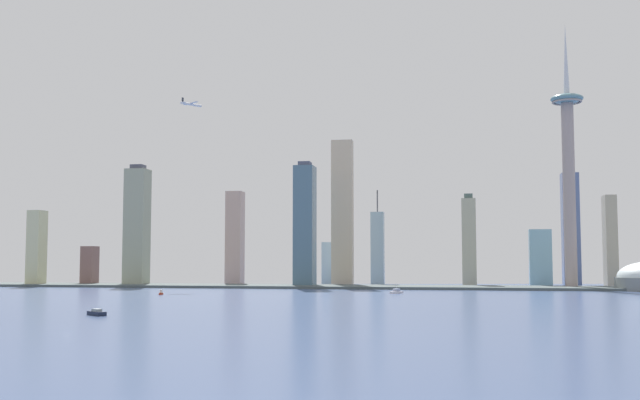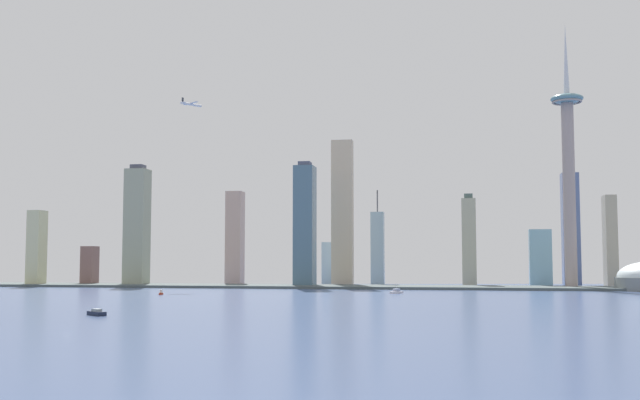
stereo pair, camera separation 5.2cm
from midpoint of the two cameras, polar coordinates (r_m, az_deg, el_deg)
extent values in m
plane|color=#3B4F7A|center=(362.95, -18.51, -9.42)|extent=(6000.00, 6000.00, 0.00)
cube|color=#4C5757|center=(874.44, -1.03, -6.53)|extent=(894.85, 78.14, 2.89)
cylinder|color=#A4938F|center=(888.20, 18.26, 0.51)|extent=(13.52, 13.52, 212.99)
ellipsoid|color=slate|center=(903.30, 18.09, 7.26)|extent=(36.03, 36.03, 10.69)
torus|color=#A4938F|center=(902.56, 18.10, 7.03)|extent=(32.76, 32.76, 2.14)
cone|color=silver|center=(913.57, 18.02, 10.08)|extent=(6.76, 6.76, 81.16)
cube|color=#C5A394|center=(981.75, -6.42, -2.86)|extent=(20.22, 21.26, 119.97)
cube|color=slate|center=(885.76, -1.15, -2.00)|extent=(22.89, 27.83, 141.84)
cube|color=#50556C|center=(891.95, -1.14, 2.72)|extent=(13.73, 16.70, 5.15)
cube|color=slate|center=(960.12, 18.35, -2.13)|extent=(19.59, 22.67, 136.42)
cube|color=beige|center=(990.09, -20.56, -3.41)|extent=(16.36, 21.16, 92.35)
cube|color=#AEA48D|center=(972.32, 21.01, -2.89)|extent=(13.27, 26.90, 109.23)
cube|color=#999F87|center=(958.33, -13.62, -2.01)|extent=(26.09, 24.49, 143.62)
cube|color=#4C4E5D|center=(964.26, -13.53, 2.42)|extent=(15.65, 14.69, 5.63)
cube|color=#7FAEC0|center=(931.42, 16.26, -4.23)|extent=(25.64, 14.58, 67.80)
cube|color=#93AFBC|center=(962.23, 4.36, -3.66)|extent=(16.54, 13.13, 92.42)
cylinder|color=#4C4C51|center=(964.96, 4.34, -0.08)|extent=(1.60, 1.60, 28.04)
cube|color=beige|center=(926.63, 1.70, -0.97)|extent=(25.78, 14.55, 178.73)
cube|color=#7E5C57|center=(993.31, -16.96, -4.76)|extent=(15.77, 20.36, 48.83)
cube|color=#A9C1CB|center=(969.83, 0.85, -4.80)|extent=(22.93, 12.61, 54.35)
cube|color=#B0AE94|center=(940.55, 11.15, -3.14)|extent=(16.91, 22.27, 106.51)
cube|color=#4E645D|center=(943.45, 11.10, 0.27)|extent=(10.15, 13.36, 5.90)
cube|color=#AB2F17|center=(717.74, -11.88, -6.93)|extent=(3.35, 8.32, 1.72)
cube|color=beige|center=(717.64, -11.88, -6.74)|extent=(2.06, 3.74, 2.88)
cube|color=#1A2237|center=(463.96, -16.47, -8.19)|extent=(14.84, 13.11, 2.38)
cube|color=#8D9A9F|center=(463.83, -16.46, -7.95)|extent=(7.38, 6.89, 1.53)
cube|color=white|center=(734.06, 5.78, -6.93)|extent=(12.26, 17.15, 1.99)
cube|color=#8D97B2|center=(733.96, 5.78, -6.75)|extent=(6.74, 8.20, 2.74)
cylinder|color=silver|center=(733.82, 5.78, -6.45)|extent=(0.24, 0.24, 4.83)
cylinder|color=white|center=(931.09, -9.69, 7.11)|extent=(18.84, 24.46, 3.00)
sphere|color=white|center=(938.80, -8.98, 7.01)|extent=(3.00, 3.00, 3.00)
cube|color=white|center=(931.36, -9.69, 7.20)|extent=(23.89, 18.61, 0.50)
cube|color=white|center=(924.81, -10.30, 7.23)|extent=(9.07, 7.50, 0.40)
cube|color=#2D333D|center=(925.53, -10.30, 7.45)|extent=(1.83, 2.26, 5.00)
camera|label=1|loc=(0.03, -90.00, 0.00)|focal=42.50mm
camera|label=2|loc=(0.03, 90.00, 0.00)|focal=42.50mm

